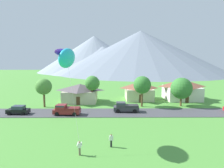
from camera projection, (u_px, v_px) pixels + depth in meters
The scene contains 17 objects.
road_strip at pixel (110, 113), 38.76m from camera, with size 160.00×6.51×0.08m, color #424247.
mountain_far_west_ridge at pixel (94, 54), 173.75m from camera, with size 100.01×100.01×32.50m, color gray.
mountain_central_ridge at pixel (140, 52), 159.35m from camera, with size 138.41×138.41×34.98m, color slate.
mountain_east_ridge at pixel (103, 60), 159.17m from camera, with size 90.33×90.33×21.85m, color gray.
mountain_far_east_ridge at pixel (142, 54), 163.23m from camera, with size 99.22×99.22×31.11m, color slate.
house_leftmost at pixel (182, 89), 51.65m from camera, with size 9.44×8.54×5.53m.
house_left_center at pixel (139, 90), 51.60m from camera, with size 7.66×7.87×4.86m.
house_right_center at pixel (80, 93), 48.64m from camera, with size 9.00×7.29×4.68m.
tree_near_left at pixel (44, 87), 42.98m from camera, with size 3.69×3.69×6.60m.
tree_left_of_center at pixel (181, 88), 44.03m from camera, with size 4.96×4.96×6.71m.
tree_center at pixel (142, 85), 43.42m from camera, with size 4.04×4.04×7.11m.
tree_right_of_center at pixel (92, 83), 45.99m from camera, with size 3.61×3.61×6.97m.
parked_car_black_west_end at pixel (18, 110), 37.67m from camera, with size 4.24×2.16×1.68m.
pickup_truck_maroon_west_side at pixel (66, 110), 37.18m from camera, with size 5.29×2.51×1.99m.
pickup_truck_charcoal_east_side at pixel (125, 107), 39.30m from camera, with size 5.27×2.47×1.99m.
kite_flyer_with_kite at pixel (67, 58), 23.48m from camera, with size 3.43×5.79×12.34m.
watcher_person at pixel (111, 140), 23.49m from camera, with size 0.56×0.24×1.68m.
Camera 1 is at (0.25, -8.13, 10.79)m, focal length 30.36 mm.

